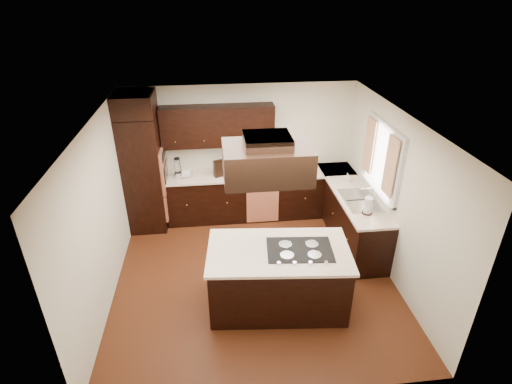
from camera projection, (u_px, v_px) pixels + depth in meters
floor at (254, 275)px, 6.27m from camera, size 4.20×4.20×0.02m
ceiling at (254, 120)px, 5.09m from camera, size 4.20×4.20×0.02m
wall_back at (242, 150)px, 7.53m from camera, size 4.20×0.02×2.50m
wall_front at (278, 315)px, 3.83m from camera, size 4.20×0.02×2.50m
wall_left at (101, 215)px, 5.47m from camera, size 0.02×4.20×2.50m
wall_right at (396, 198)px, 5.89m from camera, size 0.02×4.20×2.50m
oven_column at (144, 173)px, 7.09m from camera, size 0.65×0.75×2.12m
wall_oven_face at (164, 169)px, 7.09m from camera, size 0.05×0.62×0.78m
base_cabinets_back at (245, 196)px, 7.64m from camera, size 2.93×0.60×0.88m
base_cabinets_right at (350, 214)px, 7.03m from camera, size 0.60×2.40×0.88m
countertop_back at (245, 174)px, 7.41m from camera, size 2.93×0.63×0.04m
countertop_right at (352, 191)px, 6.82m from camera, size 0.63×2.40×0.04m
upper_cabinets at (218, 126)px, 7.07m from camera, size 2.00×0.34×0.72m
dishwasher_front at (263, 204)px, 7.43m from camera, size 0.60×0.05×0.72m
window_frame at (382, 158)px, 6.19m from camera, size 0.06×1.32×1.12m
window_pane at (384, 158)px, 6.19m from camera, size 0.00×1.20×1.00m
curtain_left at (390, 167)px, 5.79m from camera, size 0.02×0.34×0.90m
curtain_right at (369, 146)px, 6.52m from camera, size 0.02×0.34×0.90m
sink_rim at (360, 200)px, 6.50m from camera, size 0.52×0.84×0.01m
island at (278, 278)px, 5.52m from camera, size 1.92×1.17×0.88m
island_top at (279, 251)px, 5.31m from camera, size 1.99×1.24×0.04m
cooktop at (300, 250)px, 5.30m from camera, size 0.92×0.66×0.01m
range_hood at (267, 162)px, 4.78m from camera, size 1.05×0.72×0.42m
hood_duct at (267, 141)px, 4.65m from camera, size 0.55×0.50×0.13m
blender_base at (178, 175)px, 7.23m from camera, size 0.15×0.15×0.10m
blender_pitcher at (178, 166)px, 7.15m from camera, size 0.13×0.13×0.26m
spice_rack at (224, 167)px, 7.26m from camera, size 0.39×0.22×0.31m
mixing_bowl at (186, 175)px, 7.27m from camera, size 0.31×0.31×0.07m
soap_bottle at (347, 178)px, 7.04m from camera, size 0.09×0.09×0.18m
paper_towel at (368, 206)px, 6.07m from camera, size 0.14×0.14×0.27m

